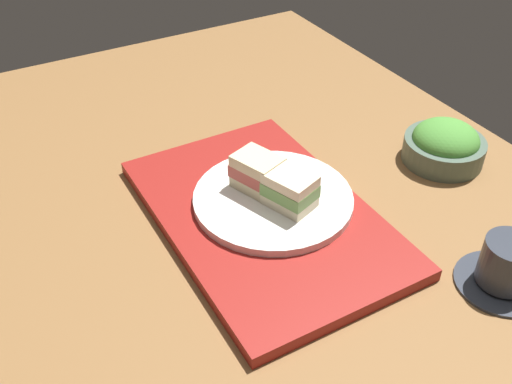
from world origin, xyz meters
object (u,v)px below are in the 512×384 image
object	(u,v)px
sandwich_near	(258,172)
sandwich_plate	(273,199)
salad_bowl	(445,145)
coffee_cup	(507,266)
sandwich_far	(290,190)

from	to	relation	value
sandwich_near	sandwich_plate	bearing A→B (deg)	18.81
sandwich_plate	salad_bowl	world-z (taller)	salad_bowl
sandwich_near	coffee_cup	world-z (taller)	sandwich_near
sandwich_plate	sandwich_near	bearing A→B (deg)	-161.19
coffee_cup	sandwich_plate	bearing A→B (deg)	-145.71
salad_bowl	sandwich_far	bearing A→B (deg)	-88.49
sandwich_near	coffee_cup	size ratio (longest dim) A/B	0.70
sandwich_near	sandwich_far	distance (cm)	6.25
sandwich_near	salad_bowl	world-z (taller)	sandwich_near
sandwich_plate	sandwich_near	size ratio (longest dim) A/B	2.77
sandwich_near	coffee_cup	distance (cm)	36.49
sandwich_near	salad_bowl	xyz separation A→B (cm)	(5.09, 33.22, -2.90)
sandwich_near	coffee_cup	xyz separation A→B (cm)	(30.52, 19.80, -2.79)
salad_bowl	coffee_cup	distance (cm)	28.75
sandwich_near	sandwich_far	bearing A→B (deg)	18.81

